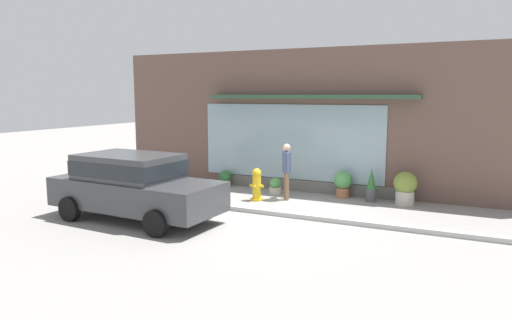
{
  "coord_description": "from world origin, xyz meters",
  "views": [
    {
      "loc": [
        4.93,
        -11.15,
        3.13
      ],
      "look_at": [
        -1.0,
        1.2,
        1.2
      ],
      "focal_mm": 32.9,
      "sensor_mm": 36.0,
      "label": 1
    }
  ],
  "objects_px": {
    "pedestrian_with_handbag": "(286,167)",
    "potted_plant_low_front": "(343,183)",
    "fire_hydrant": "(257,185)",
    "parked_car_dark_gray": "(133,183)",
    "potted_plant_corner_tall": "(226,178)",
    "potted_plant_near_hydrant": "(275,186)",
    "potted_plant_window_left": "(371,186)",
    "potted_plant_trailing_edge": "(405,187)"
  },
  "relations": [
    {
      "from": "fire_hydrant",
      "to": "potted_plant_trailing_edge",
      "type": "bearing_deg",
      "value": 18.06
    },
    {
      "from": "potted_plant_near_hydrant",
      "to": "potted_plant_window_left",
      "type": "distance_m",
      "value": 2.99
    },
    {
      "from": "potted_plant_near_hydrant",
      "to": "potted_plant_trailing_edge",
      "type": "relative_size",
      "value": 0.54
    },
    {
      "from": "pedestrian_with_handbag",
      "to": "potted_plant_window_left",
      "type": "bearing_deg",
      "value": -103.94
    },
    {
      "from": "parked_car_dark_gray",
      "to": "pedestrian_with_handbag",
      "type": "bearing_deg",
      "value": 57.73
    },
    {
      "from": "pedestrian_with_handbag",
      "to": "potted_plant_corner_tall",
      "type": "distance_m",
      "value": 2.94
    },
    {
      "from": "potted_plant_low_front",
      "to": "fire_hydrant",
      "type": "bearing_deg",
      "value": -145.89
    },
    {
      "from": "potted_plant_near_hydrant",
      "to": "potted_plant_corner_tall",
      "type": "relative_size",
      "value": 0.95
    },
    {
      "from": "pedestrian_with_handbag",
      "to": "potted_plant_window_left",
      "type": "distance_m",
      "value": 2.54
    },
    {
      "from": "pedestrian_with_handbag",
      "to": "parked_car_dark_gray",
      "type": "distance_m",
      "value": 4.55
    },
    {
      "from": "parked_car_dark_gray",
      "to": "potted_plant_low_front",
      "type": "relative_size",
      "value": 5.54
    },
    {
      "from": "potted_plant_corner_tall",
      "to": "potted_plant_trailing_edge",
      "type": "bearing_deg",
      "value": -2.04
    },
    {
      "from": "potted_plant_near_hydrant",
      "to": "fire_hydrant",
      "type": "bearing_deg",
      "value": -95.88
    },
    {
      "from": "fire_hydrant",
      "to": "potted_plant_near_hydrant",
      "type": "distance_m",
      "value": 1.15
    },
    {
      "from": "pedestrian_with_handbag",
      "to": "potted_plant_low_front",
      "type": "bearing_deg",
      "value": -89.06
    },
    {
      "from": "potted_plant_near_hydrant",
      "to": "parked_car_dark_gray",
      "type": "bearing_deg",
      "value": -114.44
    },
    {
      "from": "potted_plant_window_left",
      "to": "potted_plant_trailing_edge",
      "type": "distance_m",
      "value": 0.96
    },
    {
      "from": "fire_hydrant",
      "to": "potted_plant_near_hydrant",
      "type": "xyz_separation_m",
      "value": [
        0.12,
        1.12,
        -0.23
      ]
    },
    {
      "from": "fire_hydrant",
      "to": "parked_car_dark_gray",
      "type": "height_order",
      "value": "parked_car_dark_gray"
    },
    {
      "from": "potted_plant_near_hydrant",
      "to": "potted_plant_window_left",
      "type": "relative_size",
      "value": 0.52
    },
    {
      "from": "pedestrian_with_handbag",
      "to": "potted_plant_trailing_edge",
      "type": "relative_size",
      "value": 1.75
    },
    {
      "from": "fire_hydrant",
      "to": "parked_car_dark_gray",
      "type": "distance_m",
      "value": 3.77
    },
    {
      "from": "potted_plant_trailing_edge",
      "to": "potted_plant_corner_tall",
      "type": "height_order",
      "value": "potted_plant_trailing_edge"
    },
    {
      "from": "potted_plant_corner_tall",
      "to": "potted_plant_low_front",
      "type": "bearing_deg",
      "value": -0.61
    },
    {
      "from": "potted_plant_low_front",
      "to": "potted_plant_corner_tall",
      "type": "relative_size",
      "value": 1.5
    },
    {
      "from": "pedestrian_with_handbag",
      "to": "potted_plant_low_front",
      "type": "relative_size",
      "value": 2.07
    },
    {
      "from": "potted_plant_low_front",
      "to": "potted_plant_near_hydrant",
      "type": "xyz_separation_m",
      "value": [
        -2.08,
        -0.37,
        -0.21
      ]
    },
    {
      "from": "potted_plant_low_front",
      "to": "potted_plant_corner_tall",
      "type": "bearing_deg",
      "value": 179.39
    },
    {
      "from": "fire_hydrant",
      "to": "potted_plant_corner_tall",
      "type": "distance_m",
      "value": 2.46
    },
    {
      "from": "potted_plant_low_front",
      "to": "potted_plant_trailing_edge",
      "type": "distance_m",
      "value": 1.86
    },
    {
      "from": "pedestrian_with_handbag",
      "to": "potted_plant_corner_tall",
      "type": "height_order",
      "value": "pedestrian_with_handbag"
    },
    {
      "from": "pedestrian_with_handbag",
      "to": "potted_plant_window_left",
      "type": "relative_size",
      "value": 1.71
    },
    {
      "from": "potted_plant_low_front",
      "to": "potted_plant_corner_tall",
      "type": "xyz_separation_m",
      "value": [
        -4.11,
        0.04,
        -0.18
      ]
    },
    {
      "from": "parked_car_dark_gray",
      "to": "potted_plant_near_hydrant",
      "type": "xyz_separation_m",
      "value": [
        1.98,
        4.36,
        -0.68
      ]
    },
    {
      "from": "potted_plant_window_left",
      "to": "fire_hydrant",
      "type": "bearing_deg",
      "value": -156.73
    },
    {
      "from": "potted_plant_low_front",
      "to": "potted_plant_near_hydrant",
      "type": "height_order",
      "value": "potted_plant_low_front"
    },
    {
      "from": "fire_hydrant",
      "to": "pedestrian_with_handbag",
      "type": "distance_m",
      "value": 1.02
    },
    {
      "from": "potted_plant_low_front",
      "to": "potted_plant_window_left",
      "type": "xyz_separation_m",
      "value": [
        0.89,
        -0.16,
        0.01
      ]
    },
    {
      "from": "fire_hydrant",
      "to": "potted_plant_corner_tall",
      "type": "bearing_deg",
      "value": 141.35
    },
    {
      "from": "potted_plant_window_left",
      "to": "potted_plant_trailing_edge",
      "type": "height_order",
      "value": "potted_plant_window_left"
    },
    {
      "from": "fire_hydrant",
      "to": "pedestrian_with_handbag",
      "type": "height_order",
      "value": "pedestrian_with_handbag"
    },
    {
      "from": "fire_hydrant",
      "to": "potted_plant_trailing_edge",
      "type": "distance_m",
      "value": 4.25
    }
  ]
}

